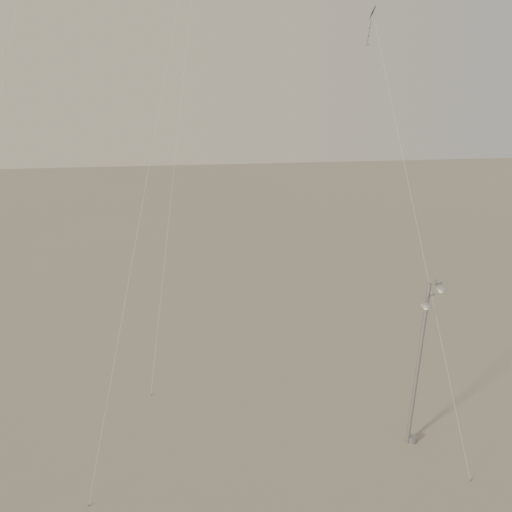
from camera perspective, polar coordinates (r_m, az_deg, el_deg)
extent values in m
plane|color=gray|center=(32.02, -3.12, -19.68)|extent=(160.00, 160.00, 0.00)
cylinder|color=gray|center=(37.01, 12.40, -14.13)|extent=(0.44, 0.44, 0.30)
cylinder|color=gray|center=(35.08, 12.84, -8.55)|extent=(0.69, 0.18, 8.32)
cylinder|color=gray|center=(33.64, 14.15, -2.02)|extent=(0.14, 0.14, 0.18)
cylinder|color=gray|center=(33.88, 14.38, -2.17)|extent=(0.45, 0.34, 0.07)
cylinder|color=gray|center=(34.13, 14.61, -2.31)|extent=(0.06, 0.06, 0.30)
ellipsoid|color=#B1B1AC|center=(34.18, 14.59, -2.54)|extent=(0.52, 0.52, 0.18)
cylinder|color=gray|center=(33.60, 13.79, -3.11)|extent=(0.53, 0.41, 0.07)
cylinder|color=gray|center=(33.44, 13.48, -3.56)|extent=(0.06, 0.06, 0.40)
ellipsoid|color=#B1B1AC|center=(33.51, 13.46, -3.88)|extent=(0.52, 0.52, 0.18)
cylinder|color=beige|center=(33.11, -9.01, 4.54)|extent=(5.40, 11.86, 23.90)
cylinder|color=gray|center=(32.95, -13.25, -18.86)|extent=(0.06, 0.06, 0.10)
cylinder|color=beige|center=(38.45, -5.83, 14.06)|extent=(4.78, 5.38, 33.94)
cylinder|color=gray|center=(40.66, -8.40, -10.94)|extent=(0.06, 0.06, 0.10)
cube|color=#342F2B|center=(39.91, 9.32, 18.70)|extent=(0.37, 0.79, 0.77)
cylinder|color=#342F2B|center=(39.85, 9.03, 17.22)|extent=(0.21, 0.03, 1.35)
cylinder|color=beige|center=(35.58, 12.81, 2.16)|extent=(2.10, 12.36, 20.20)
cylinder|color=gray|center=(34.95, 16.76, -16.81)|extent=(0.06, 0.06, 0.10)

